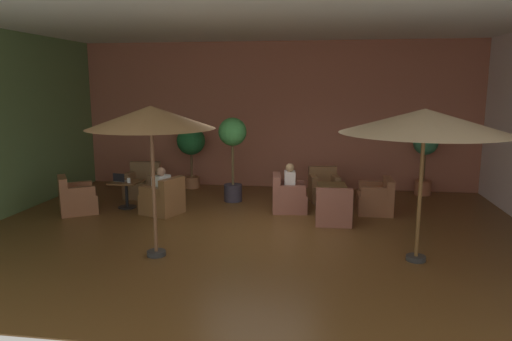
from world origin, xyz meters
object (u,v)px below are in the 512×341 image
at_px(cafe_table_front_left, 126,189).
at_px(patron_by_window, 290,180).
at_px(armchair_front_right_south, 333,209).
at_px(patio_umbrella_center_beige, 425,122).
at_px(armchair_front_left_north, 143,184).
at_px(patio_umbrella_tall_red, 151,118).
at_px(potted_tree_left_corner, 191,145).
at_px(iced_drink_cup, 129,180).
at_px(open_laptop, 120,179).
at_px(potted_tree_mid_right, 233,145).
at_px(armchair_front_left_south, 163,200).
at_px(patron_blue_shirt, 161,183).
at_px(armchair_front_right_west, 376,200).
at_px(armchair_front_left_east, 76,199).
at_px(armchair_front_right_east, 288,197).
at_px(potted_tree_mid_left, 425,153).
at_px(armchair_front_right_north, 324,188).
at_px(cafe_table_front_right, 332,190).

height_order(cafe_table_front_left, patron_by_window, patron_by_window).
relative_size(armchair_front_right_south, patio_umbrella_center_beige, 0.30).
height_order(armchair_front_left_north, patron_by_window, patron_by_window).
xyz_separation_m(patio_umbrella_tall_red, potted_tree_left_corner, (-0.90, 5.28, -1.12)).
relative_size(iced_drink_cup, open_laptop, 0.31).
height_order(patio_umbrella_center_beige, potted_tree_mid_right, patio_umbrella_center_beige).
bearing_deg(armchair_front_left_south, patio_umbrella_center_beige, -22.70).
distance_m(patron_blue_shirt, open_laptop, 1.18).
height_order(armchair_front_right_west, potted_tree_mid_right, potted_tree_mid_right).
bearing_deg(cafe_table_front_left, armchair_front_left_south, -20.80).
bearing_deg(cafe_table_front_left, armchair_front_left_east, -146.15).
relative_size(armchair_front_left_north, armchair_front_right_east, 1.02).
xyz_separation_m(patio_umbrella_tall_red, potted_tree_mid_left, (5.38, 5.35, -1.21)).
height_order(armchair_front_right_west, potted_tree_mid_left, potted_tree_mid_left).
xyz_separation_m(potted_tree_left_corner, potted_tree_mid_left, (6.28, 0.07, -0.09)).
bearing_deg(armchair_front_right_west, armchair_front_right_north, 140.30).
bearing_deg(armchair_front_right_west, patio_umbrella_center_beige, -83.02).
bearing_deg(potted_tree_left_corner, patron_by_window, -35.21).
height_order(armchair_front_left_south, iced_drink_cup, armchair_front_left_south).
xyz_separation_m(patio_umbrella_center_beige, potted_tree_mid_right, (-3.78, 3.52, -0.87)).
xyz_separation_m(armchair_front_left_north, iced_drink_cup, (0.18, -1.26, 0.37)).
distance_m(armchair_front_left_south, patio_umbrella_center_beige, 5.87).
distance_m(armchair_front_left_north, armchair_front_left_east, 1.96).
distance_m(cafe_table_front_left, cafe_table_front_right, 4.81).
height_order(armchair_front_right_south, open_laptop, open_laptop).
distance_m(potted_tree_left_corner, patron_by_window, 3.60).
relative_size(patio_umbrella_center_beige, iced_drink_cup, 24.28).
distance_m(armchair_front_left_north, armchair_front_left_south, 1.87).
bearing_deg(armchair_front_left_north, cafe_table_front_left, -87.50).
height_order(armchair_front_left_east, patio_umbrella_tall_red, patio_umbrella_tall_red).
height_order(armchair_front_left_south, armchair_front_right_west, armchair_front_left_south).
distance_m(potted_tree_mid_right, patron_by_window, 1.77).
relative_size(armchair_front_left_east, patio_umbrella_tall_red, 0.42).
relative_size(potted_tree_mid_right, open_laptop, 5.97).
xyz_separation_m(cafe_table_front_left, armchair_front_left_north, (-0.05, 1.12, -0.14)).
bearing_deg(armchair_front_left_south, armchair_front_right_east, 13.61).
distance_m(potted_tree_mid_right, open_laptop, 2.79).
xyz_separation_m(patio_umbrella_center_beige, patron_by_window, (-2.31, 2.80, -1.57)).
bearing_deg(armchair_front_left_east, armchair_front_right_south, 0.13).
relative_size(cafe_table_front_right, armchair_front_right_west, 0.83).
bearing_deg(potted_tree_left_corner, potted_tree_mid_right, -42.82).
relative_size(armchair_front_right_north, iced_drink_cup, 7.82).
xyz_separation_m(armchair_front_right_east, patron_by_window, (0.04, 0.01, 0.41)).
bearing_deg(armchair_front_right_north, armchair_front_left_east, -160.21).
bearing_deg(cafe_table_front_left, potted_tree_mid_right, 22.64).
bearing_deg(armchair_front_right_south, armchair_front_right_east, 139.50).
distance_m(cafe_table_front_left, armchair_front_right_west, 5.80).
xyz_separation_m(cafe_table_front_left, patio_umbrella_tall_red, (1.82, -2.94, 1.87)).
relative_size(armchair_front_left_south, patio_umbrella_tall_red, 0.39).
height_order(armchair_front_left_north, potted_tree_mid_right, potted_tree_mid_right).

